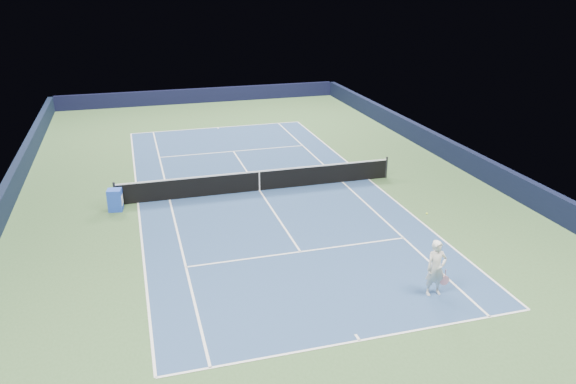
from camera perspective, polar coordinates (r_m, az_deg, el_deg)
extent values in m
plane|color=#37562F|center=(26.05, -2.91, 0.14)|extent=(40.00, 40.00, 0.00)
cube|color=black|center=(44.73, -8.88, 9.66)|extent=(22.00, 0.35, 1.10)
cube|color=black|center=(30.06, 17.61, 3.18)|extent=(0.35, 40.00, 1.10)
cube|color=#111A33|center=(25.85, -26.98, -1.13)|extent=(0.35, 40.00, 1.10)
cube|color=navy|center=(26.05, -2.91, 0.15)|extent=(10.97, 23.77, 0.01)
cube|color=white|center=(37.19, -7.17, 6.53)|extent=(10.97, 0.08, 0.00)
cube|color=white|center=(16.03, 7.29, -14.74)|extent=(10.97, 0.08, 0.00)
cube|color=white|center=(27.72, 8.19, 1.29)|extent=(0.08, 23.77, 0.00)
cube|color=white|center=(25.47, -15.00, -1.08)|extent=(0.08, 23.77, 0.00)
cube|color=white|center=(27.21, 5.55, 1.03)|extent=(0.08, 23.77, 0.00)
cube|color=white|center=(25.51, -11.94, -0.77)|extent=(0.08, 23.77, 0.00)
cube|color=white|center=(31.98, -5.57, 4.14)|extent=(8.23, 0.08, 0.00)
cube|color=white|center=(20.41, 1.27, -6.08)|extent=(8.23, 0.08, 0.00)
cube|color=white|center=(26.05, -2.91, 0.16)|extent=(0.08, 12.80, 0.00)
cube|color=white|center=(37.04, -7.13, 6.47)|extent=(0.08, 0.30, 0.00)
cube|color=white|center=(16.14, 7.08, -14.45)|extent=(0.08, 0.30, 0.00)
cylinder|color=black|center=(25.30, -17.17, -0.18)|extent=(0.10, 0.10, 1.07)
cylinder|color=black|center=(27.92, 9.96, 2.48)|extent=(0.10, 0.10, 1.07)
cube|color=black|center=(25.89, -2.93, 1.09)|extent=(12.80, 0.03, 0.91)
cube|color=white|center=(25.73, -2.95, 2.10)|extent=(12.80, 0.04, 0.06)
cube|color=white|center=(25.89, -2.93, 1.09)|extent=(0.05, 0.04, 0.91)
cube|color=blue|center=(24.80, -17.16, -0.78)|extent=(0.65, 0.60, 0.94)
cube|color=white|center=(24.80, -16.49, -0.76)|extent=(0.07, 0.42, 0.42)
imported|color=white|center=(18.04, 14.80, -7.48)|extent=(0.68, 0.45, 1.83)
cylinder|color=#C78190|center=(18.27, 15.69, -8.00)|extent=(0.03, 0.03, 0.30)
cylinder|color=black|center=(18.38, 15.62, -8.65)|extent=(0.30, 0.02, 0.30)
cylinder|color=pink|center=(18.38, 15.62, -8.65)|extent=(0.32, 0.03, 0.32)
sphere|color=#D1EF32|center=(18.26, 13.93, -2.15)|extent=(0.07, 0.07, 0.07)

